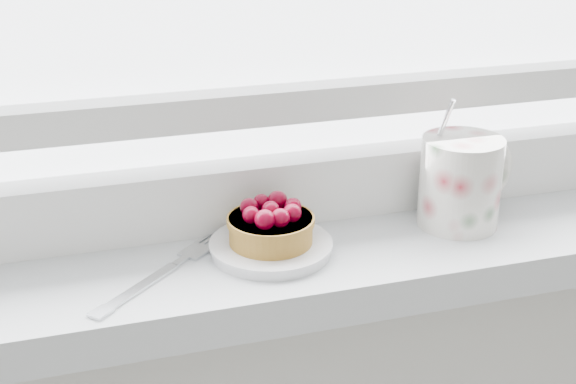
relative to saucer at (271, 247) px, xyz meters
name	(u,v)px	position (x,y,z in m)	size (l,w,h in m)	color
saucer	(271,247)	(0.00, 0.00, 0.00)	(0.12, 0.12, 0.01)	silver
raspberry_tart	(271,224)	(0.00, 0.00, 0.03)	(0.09, 0.09, 0.05)	#8C5E1E
floral_mug	(462,179)	(0.21, 0.01, 0.04)	(0.13, 0.11, 0.14)	silver
fork	(163,272)	(-0.11, -0.01, 0.00)	(0.16, 0.14, 0.00)	silver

